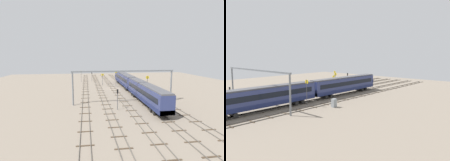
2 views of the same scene
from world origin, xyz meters
The scene contains 15 objects.
ground_plane centered at (0.00, 0.00, 0.00)m, with size 108.10×108.10×0.00m, color gray.
track_near_foreground centered at (0.00, -9.67, 0.07)m, with size 92.10×2.40×0.16m.
track_with_train centered at (0.00, -4.84, 0.07)m, with size 92.10×2.40×0.16m.
track_middle centered at (0.00, 0.00, 0.07)m, with size 92.10×2.40×0.16m.
track_second_far centered at (0.00, 4.84, 0.06)m, with size 92.10×2.40×0.16m.
track_far_background centered at (0.00, 9.67, 0.07)m, with size 92.10×2.40×0.16m.
train centered at (-7.72, -4.84, 2.66)m, with size 50.40×3.24×4.80m.
overhead_gantry centered at (-19.79, 0.38, 6.45)m, with size 0.40×24.84×8.12m.
speed_sign_near_foreground centered at (17.43, 11.50, 3.19)m, with size 0.14×0.86×4.96m.
speed_sign_mid_trackside centered at (-12.67, -8.04, 3.81)m, with size 0.14×0.96×5.88m.
speed_sign_far_trackside centered at (3.55, -1.62, 3.79)m, with size 0.14×0.88×5.99m.
speed_sign_distant_end centered at (7.74, 3.00, 3.00)m, with size 0.14×0.91×4.58m.
signal_light_trackside_approach centered at (-24.64, 2.78, 2.96)m, with size 0.31×0.32×4.52m.
signal_light_trackside_departure centered at (19.28, 6.79, 2.84)m, with size 0.31×0.32×4.32m.
relay_cabinet centered at (-9.42, -13.15, 0.92)m, with size 1.03×0.81×1.84m.
Camera 2 is at (-45.04, -46.34, 11.75)m, focal length 36.96 mm.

